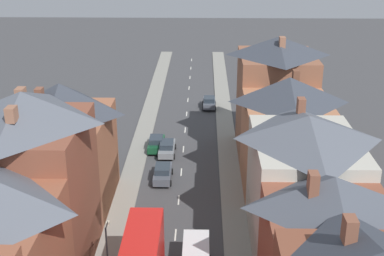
{
  "coord_description": "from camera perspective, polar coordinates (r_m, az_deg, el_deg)",
  "views": [
    {
      "loc": [
        2.24,
        -14.57,
        24.82
      ],
      "look_at": [
        0.99,
        42.16,
        2.58
      ],
      "focal_mm": 50.0,
      "sensor_mm": 36.0,
      "label": 1
    }
  ],
  "objects": [
    {
      "name": "pavement_left",
      "position": [
        58.56,
        -6.07,
        -3.72
      ],
      "size": [
        2.2,
        104.0,
        0.14
      ],
      "primitive_type": "cube",
      "color": "gray",
      "rests_on": "ground"
    },
    {
      "name": "pavement_right",
      "position": [
        58.17,
        3.96,
        -3.83
      ],
      "size": [
        2.2,
        104.0,
        0.14
      ],
      "primitive_type": "cube",
      "color": "gray",
      "rests_on": "ground"
    },
    {
      "name": "centre_line_dashes",
      "position": [
        56.37,
        -1.15,
        -4.72
      ],
      "size": [
        0.14,
        97.8,
        0.01
      ],
      "color": "silver",
      "rests_on": "ground"
    },
    {
      "name": "terrace_row_right",
      "position": [
        38.82,
        13.05,
        -8.83
      ],
      "size": [
        8.0,
        58.17,
        13.54
      ],
      "color": "#B2704C",
      "rests_on": "ground"
    },
    {
      "name": "car_near_blue",
      "position": [
        61.45,
        -3.83,
        -1.62
      ],
      "size": [
        1.9,
        4.14,
        1.65
      ],
      "color": "#144728",
      "rests_on": "ground"
    },
    {
      "name": "car_parked_left_a",
      "position": [
        54.41,
        -3.14,
        -4.78
      ],
      "size": [
        1.9,
        4.32,
        1.68
      ],
      "color": "#4C515B",
      "rests_on": "ground"
    },
    {
      "name": "car_parked_right_a",
      "position": [
        75.08,
        1.85,
        2.75
      ],
      "size": [
        1.9,
        3.9,
        1.62
      ],
      "color": "#4C515B",
      "rests_on": "ground"
    },
    {
      "name": "car_mid_black",
      "position": [
        60.28,
        -2.69,
        -2.11
      ],
      "size": [
        1.9,
        4.46,
        1.58
      ],
      "color": "gray",
      "rests_on": "ground"
    },
    {
      "name": "street_lamp",
      "position": [
        38.27,
        -8.97,
        -13.22
      ],
      "size": [
        0.2,
        1.12,
        5.5
      ],
      "color": "black",
      "rests_on": "ground"
    }
  ]
}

